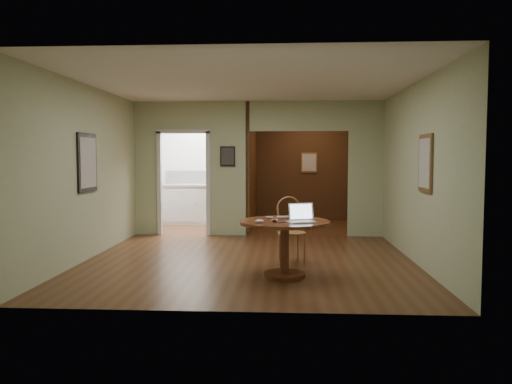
# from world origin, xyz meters

# --- Properties ---
(floor) EXTENTS (5.00, 5.00, 0.00)m
(floor) POSITION_xyz_m (0.00, 0.00, 0.00)
(floor) COLOR #4B2915
(floor) RESTS_ON ground
(room_shell) EXTENTS (5.20, 7.50, 5.00)m
(room_shell) POSITION_xyz_m (-0.47, 3.10, 1.29)
(room_shell) COLOR silver
(room_shell) RESTS_ON ground
(dining_table) EXTENTS (1.19, 1.19, 0.75)m
(dining_table) POSITION_xyz_m (0.55, -0.95, 0.55)
(dining_table) COLOR brown
(dining_table) RESTS_ON ground
(chair) EXTENTS (0.53, 0.53, 0.99)m
(chair) POSITION_xyz_m (0.63, -0.01, 0.55)
(chair) COLOR #9F6938
(chair) RESTS_ON ground
(open_laptop) EXTENTS (0.40, 0.39, 0.24)m
(open_laptop) POSITION_xyz_m (0.76, -1.05, 0.81)
(open_laptop) COLOR white
(open_laptop) RESTS_ON dining_table
(closed_laptop) EXTENTS (0.43, 0.34, 0.03)m
(closed_laptop) POSITION_xyz_m (0.49, -0.76, 0.76)
(closed_laptop) COLOR #BCBCC1
(closed_laptop) RESTS_ON dining_table
(mouse) EXTENTS (0.13, 0.09, 0.05)m
(mouse) POSITION_xyz_m (0.22, -1.20, 0.77)
(mouse) COLOR white
(mouse) RESTS_ON dining_table
(wine_glass) EXTENTS (0.08, 0.08, 0.09)m
(wine_glass) POSITION_xyz_m (0.42, -1.14, 0.79)
(wine_glass) COLOR white
(wine_glass) RESTS_ON dining_table
(pen) EXTENTS (0.12, 0.09, 0.01)m
(pen) POSITION_xyz_m (0.52, -1.16, 0.75)
(pen) COLOR #0C0E58
(pen) RESTS_ON dining_table
(kitchen_cabinet) EXTENTS (2.06, 0.60, 0.94)m
(kitchen_cabinet) POSITION_xyz_m (-1.35, 4.20, 0.47)
(kitchen_cabinet) COLOR white
(kitchen_cabinet) RESTS_ON ground
(grocery_bag) EXTENTS (0.39, 0.36, 0.31)m
(grocery_bag) POSITION_xyz_m (-0.61, 4.20, 1.10)
(grocery_bag) COLOR #BDB48A
(grocery_bag) RESTS_ON kitchen_cabinet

